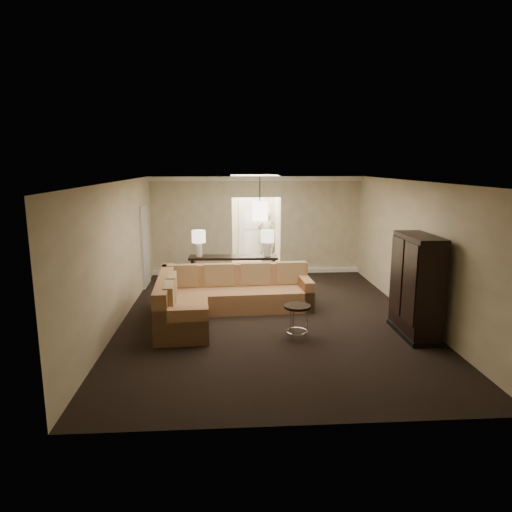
{
  "coord_description": "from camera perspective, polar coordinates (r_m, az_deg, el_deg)",
  "views": [
    {
      "loc": [
        -0.87,
        -8.99,
        3.13
      ],
      "look_at": [
        -0.2,
        1.2,
        1.07
      ],
      "focal_mm": 32.0,
      "sensor_mm": 36.0,
      "label": 1
    }
  ],
  "objects": [
    {
      "name": "crown_molding",
      "position": [
        12.98,
        0.07,
        9.64
      ],
      "size": [
        6.0,
        0.1,
        0.12
      ],
      "primitive_type": "cube",
      "color": "white",
      "rests_on": "wall_back"
    },
    {
      "name": "table_lamp_right",
      "position": [
        11.42,
        1.44,
        2.17
      ],
      "size": [
        0.34,
        0.34,
        0.66
      ],
      "color": "silver",
      "rests_on": "console_table"
    },
    {
      "name": "wall_back",
      "position": [
        13.14,
        0.05,
        3.84
      ],
      "size": [
        6.0,
        0.04,
        2.8
      ],
      "primitive_type": "cube",
      "color": "beige",
      "rests_on": "ground"
    },
    {
      "name": "ceiling",
      "position": [
        9.04,
        1.78,
        9.31
      ],
      "size": [
        6.0,
        8.0,
        0.02
      ],
      "primitive_type": "cube",
      "color": "white",
      "rests_on": "wall_back"
    },
    {
      "name": "pendant_light",
      "position": [
        11.79,
        0.48,
        5.67
      ],
      "size": [
        0.38,
        0.38,
        1.09
      ],
      "color": "black",
      "rests_on": "ceiling"
    },
    {
      "name": "wall_left",
      "position": [
        9.4,
        -16.79,
        0.31
      ],
      "size": [
        0.04,
        8.0,
        2.8
      ],
      "primitive_type": "cube",
      "color": "beige",
      "rests_on": "ground"
    },
    {
      "name": "side_door",
      "position": [
        12.16,
        -13.67,
        1.23
      ],
      "size": [
        0.05,
        0.9,
        2.1
      ],
      "primitive_type": "cube",
      "color": "silver",
      "rests_on": "ground"
    },
    {
      "name": "armoire",
      "position": [
        8.87,
        19.38,
        -3.79
      ],
      "size": [
        0.56,
        1.31,
        1.88
      ],
      "color": "black",
      "rests_on": "ground"
    },
    {
      "name": "table_lamp_left",
      "position": [
        11.46,
        -7.17,
        2.11
      ],
      "size": [
        0.34,
        0.34,
        0.66
      ],
      "color": "silver",
      "rests_on": "console_table"
    },
    {
      "name": "wall_front",
      "position": [
        5.36,
        5.86,
        -7.49
      ],
      "size": [
        6.0,
        0.04,
        2.8
      ],
      "primitive_type": "cube",
      "color": "beige",
      "rests_on": "ground"
    },
    {
      "name": "person",
      "position": [
        14.82,
        1.38,
        2.95
      ],
      "size": [
        0.77,
        0.6,
        1.9
      ],
      "primitive_type": "imported",
      "rotation": [
        0.0,
        0.0,
        2.91
      ],
      "color": "beige",
      "rests_on": "ground"
    },
    {
      "name": "baseboard",
      "position": [
        13.33,
        0.07,
        -1.9
      ],
      "size": [
        6.0,
        0.1,
        0.12
      ],
      "primitive_type": "cube",
      "color": "white",
      "rests_on": "ground"
    },
    {
      "name": "ground",
      "position": [
        9.56,
        1.68,
        -7.7
      ],
      "size": [
        8.0,
        8.0,
        0.0
      ],
      "primitive_type": "plane",
      "color": "black",
      "rests_on": "ground"
    },
    {
      "name": "console_table",
      "position": [
        11.56,
        -2.83,
        -1.7
      ],
      "size": [
        2.24,
        0.58,
        0.86
      ],
      "rotation": [
        0.0,
        0.0,
        -0.04
      ],
      "color": "black",
      "rests_on": "ground"
    },
    {
      "name": "foyer",
      "position": [
        14.48,
        -0.3,
        4.15
      ],
      "size": [
        1.44,
        2.02,
        2.8
      ],
      "color": "beige",
      "rests_on": "ground"
    },
    {
      "name": "sectional_sofa",
      "position": [
        9.63,
        -4.51,
        -5.19
      ],
      "size": [
        3.28,
        2.64,
        0.97
      ],
      "rotation": [
        0.0,
        0.0,
        0.05
      ],
      "color": "brown",
      "rests_on": "ground"
    },
    {
      "name": "coffee_table",
      "position": [
        10.27,
        -0.42,
        -5.17
      ],
      "size": [
        1.08,
        1.08,
        0.4
      ],
      "rotation": [
        0.0,
        0.0,
        -0.12
      ],
      "color": "beige",
      "rests_on": "ground"
    },
    {
      "name": "wall_right",
      "position": [
        9.95,
        19.2,
        0.75
      ],
      "size": [
        0.04,
        8.0,
        2.8
      ],
      "primitive_type": "cube",
      "color": "beige",
      "rests_on": "ground"
    },
    {
      "name": "drink_table",
      "position": [
        8.42,
        5.16,
        -7.28
      ],
      "size": [
        0.49,
        0.49,
        0.61
      ],
      "rotation": [
        0.0,
        0.0,
        -0.02
      ],
      "color": "black",
      "rests_on": "ground"
    }
  ]
}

